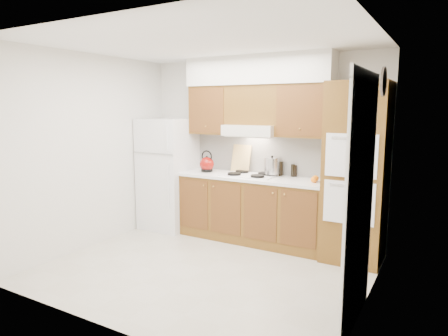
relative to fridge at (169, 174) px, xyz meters
name	(u,v)px	position (x,y,z in m)	size (l,w,h in m)	color
floor	(206,269)	(1.41, -1.14, -0.86)	(3.60, 3.60, 0.00)	#BBB5A4
ceiling	(204,42)	(1.41, -1.14, 1.74)	(3.60, 3.60, 0.00)	white
wall_back	(260,148)	(1.41, 0.36, 0.44)	(3.60, 0.02, 2.60)	silver
wall_left	(93,152)	(-0.40, -1.14, 0.44)	(0.02, 3.00, 2.60)	silver
wall_right	(371,173)	(3.21, -1.14, 0.44)	(0.02, 3.00, 2.60)	silver
fridge	(169,174)	(0.00, 0.00, 0.00)	(0.75, 0.72, 1.72)	white
base_cabinets	(252,210)	(1.43, 0.06, -0.41)	(2.11, 0.60, 0.90)	brown
countertop	(252,177)	(1.43, 0.05, 0.06)	(2.13, 0.62, 0.04)	white
backsplash	(261,154)	(1.43, 0.34, 0.36)	(2.11, 0.03, 0.56)	white
oven_cabinet	(356,173)	(2.85, 0.03, 0.24)	(0.70, 0.65, 2.20)	brown
upper_cab_left	(212,110)	(0.69, 0.19, 0.99)	(0.63, 0.33, 0.70)	brown
upper_cab_right	(305,111)	(2.12, 0.19, 0.99)	(0.73, 0.33, 0.70)	brown
range_hood	(252,130)	(1.38, 0.13, 0.71)	(0.75, 0.45, 0.15)	silver
upper_cab_over_hood	(254,105)	(1.38, 0.19, 1.06)	(0.75, 0.33, 0.55)	brown
soffit	(257,70)	(1.43, 0.18, 1.54)	(2.13, 0.36, 0.40)	silver
cooktop	(250,175)	(1.38, 0.07, 0.09)	(0.74, 0.50, 0.01)	white
doorway	(360,208)	(3.19, -1.49, 0.19)	(0.02, 0.90, 2.10)	black
wall_clock	(384,82)	(3.19, -0.59, 1.29)	(0.30, 0.30, 0.02)	#3F3833
kettle	(207,164)	(0.69, 0.04, 0.20)	(0.21, 0.21, 0.21)	maroon
cutting_board	(241,159)	(1.14, 0.28, 0.28)	(0.31, 0.02, 0.42)	tan
stock_pot	(272,166)	(1.67, 0.20, 0.22)	(0.21, 0.21, 0.22)	#B2B3B7
condiment_a	(281,169)	(1.77, 0.27, 0.18)	(0.06, 0.06, 0.20)	black
condiment_b	(293,170)	(1.94, 0.29, 0.17)	(0.05, 0.05, 0.17)	black
condiment_c	(295,171)	(1.96, 0.31, 0.16)	(0.06, 0.06, 0.16)	black
orange_near	(314,180)	(2.33, -0.01, 0.12)	(0.08, 0.08, 0.08)	orange
orange_far	(315,178)	(2.33, 0.07, 0.12)	(0.08, 0.08, 0.08)	orange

